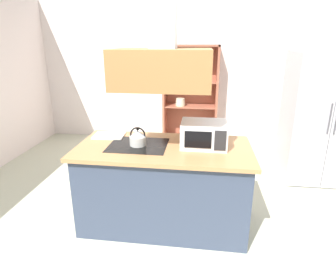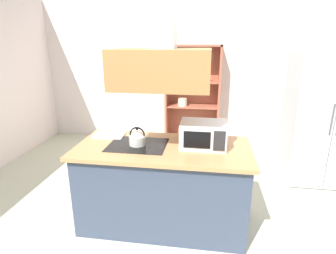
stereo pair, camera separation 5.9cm
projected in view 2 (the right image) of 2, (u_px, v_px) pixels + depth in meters
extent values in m
plane|color=beige|center=(174.00, 235.00, 2.88)|extent=(7.80, 7.80, 0.00)
cube|color=silver|center=(194.00, 73.00, 5.31)|extent=(6.00, 0.12, 2.70)
cube|color=#343F55|center=(163.00, 187.00, 2.98)|extent=(1.71, 0.79, 0.86)
cube|color=#B77E4D|center=(163.00, 148.00, 2.84)|extent=(1.79, 0.87, 0.04)
cube|color=black|center=(138.00, 145.00, 2.87)|extent=(0.60, 0.48, 0.00)
cube|color=#9D6A3C|center=(163.00, 68.00, 2.60)|extent=(0.90, 0.70, 0.36)
cube|color=silver|center=(322.00, 118.00, 3.83)|extent=(0.90, 0.72, 1.81)
cube|color=#BCB8C2|center=(314.00, 125.00, 3.51)|extent=(0.44, 0.03, 1.77)
cylinder|color=#4C4C51|center=(332.00, 120.00, 3.43)|extent=(0.02, 0.02, 0.40)
cube|color=#A25941|center=(167.00, 96.00, 5.26)|extent=(0.04, 0.40, 1.87)
cube|color=#A25941|center=(219.00, 97.00, 5.12)|extent=(0.04, 0.40, 1.87)
cube|color=#A25941|center=(194.00, 46.00, 4.91)|extent=(1.01, 0.40, 0.03)
cube|color=#A25941|center=(191.00, 141.00, 5.46)|extent=(1.01, 0.40, 0.08)
cube|color=#A25941|center=(193.00, 95.00, 5.37)|extent=(1.01, 0.02, 1.87)
cube|color=#A25941|center=(192.00, 106.00, 5.25)|extent=(0.93, 0.36, 0.02)
cube|color=#A25941|center=(193.00, 82.00, 5.11)|extent=(0.93, 0.36, 0.02)
cylinder|color=beige|center=(182.00, 104.00, 5.21)|extent=(0.18, 0.18, 0.05)
cylinder|color=beige|center=(182.00, 102.00, 5.20)|extent=(0.17, 0.17, 0.05)
cylinder|color=beige|center=(183.00, 100.00, 5.19)|extent=(0.16, 0.16, 0.05)
cylinder|color=silver|center=(200.00, 78.00, 5.03)|extent=(0.01, 0.01, 0.12)
cone|color=silver|center=(200.00, 72.00, 5.00)|extent=(0.07, 0.07, 0.08)
cylinder|color=silver|center=(209.00, 78.00, 5.01)|extent=(0.01, 0.01, 0.12)
cone|color=silver|center=(209.00, 73.00, 4.98)|extent=(0.07, 0.07, 0.08)
cylinder|color=beige|center=(137.00, 140.00, 2.86)|extent=(0.17, 0.17, 0.10)
cone|color=#B3BDC7|center=(137.00, 133.00, 2.84)|extent=(0.16, 0.16, 0.06)
sphere|color=black|center=(137.00, 129.00, 2.82)|extent=(0.03, 0.03, 0.03)
torus|color=black|center=(137.00, 134.00, 2.84)|extent=(0.16, 0.02, 0.16)
cube|color=white|center=(109.00, 135.00, 3.14)|extent=(0.35, 0.26, 0.02)
cube|color=silver|center=(203.00, 134.00, 2.80)|extent=(0.46, 0.34, 0.26)
cube|color=black|center=(197.00, 140.00, 2.64)|extent=(0.26, 0.01, 0.17)
cube|color=#262628|center=(219.00, 141.00, 2.61)|extent=(0.11, 0.01, 0.20)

